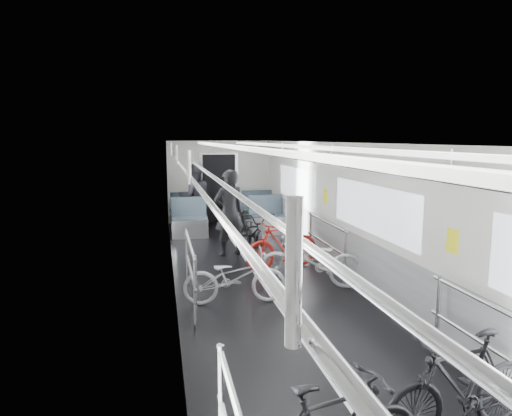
{
  "coord_description": "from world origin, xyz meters",
  "views": [
    {
      "loc": [
        -1.66,
        -6.38,
        2.48
      ],
      "look_at": [
        0.0,
        1.61,
        1.22
      ],
      "focal_mm": 32.0,
      "sensor_mm": 36.0,
      "label": 1
    }
  ],
  "objects": [
    {
      "name": "car_shell",
      "position": [
        0.0,
        1.78,
        1.13
      ],
      "size": [
        3.02,
        14.01,
        2.41
      ],
      "color": "black",
      "rests_on": "ground"
    },
    {
      "name": "bike_left_far",
      "position": [
        -0.63,
        0.16,
        0.41
      ],
      "size": [
        1.58,
        0.63,
        0.82
      ],
      "primitive_type": "imported",
      "rotation": [
        0.0,
        0.0,
        1.52
      ],
      "color": "#A8A9AD",
      "rests_on": "floor"
    },
    {
      "name": "bike_right_near",
      "position": [
        0.7,
        -3.31,
        0.46
      ],
      "size": [
        1.56,
        0.65,
        0.91
      ],
      "primitive_type": "imported",
      "rotation": [
        0.0,
        0.0,
        -1.42
      ],
      "color": "black",
      "rests_on": "floor"
    },
    {
      "name": "bike_right_mid",
      "position": [
        0.74,
        0.65,
        0.46
      ],
      "size": [
        1.85,
        1.12,
        0.92
      ],
      "primitive_type": "imported",
      "rotation": [
        0.0,
        0.0,
        -1.89
      ],
      "color": "#A1A1A6",
      "rests_on": "floor"
    },
    {
      "name": "bike_right_far",
      "position": [
        0.55,
        1.78,
        0.48
      ],
      "size": [
        1.65,
        0.91,
        0.95
      ],
      "primitive_type": "imported",
      "rotation": [
        0.0,
        0.0,
        -1.26
      ],
      "color": "red",
      "rests_on": "floor"
    },
    {
      "name": "bike_aisle",
      "position": [
        0.23,
        2.95,
        0.49
      ],
      "size": [
        0.68,
        1.87,
        0.98
      ],
      "primitive_type": "imported",
      "rotation": [
        0.0,
        0.0,
        0.02
      ],
      "color": "black",
      "rests_on": "floor"
    },
    {
      "name": "person_standing",
      "position": [
        -0.28,
        3.05,
        0.92
      ],
      "size": [
        0.75,
        0.57,
        1.83
      ],
      "primitive_type": "imported",
      "rotation": [
        0.0,
        0.0,
        3.36
      ],
      "color": "black",
      "rests_on": "floor"
    },
    {
      "name": "person_seated",
      "position": [
        -0.79,
        5.92,
        0.9
      ],
      "size": [
        0.92,
        0.74,
        1.8
      ],
      "primitive_type": "imported",
      "rotation": [
        0.0,
        0.0,
        3.21
      ],
      "color": "#302E37",
      "rests_on": "floor"
    }
  ]
}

